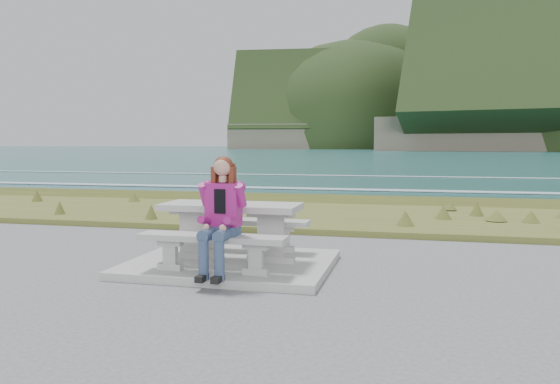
{
  "coord_description": "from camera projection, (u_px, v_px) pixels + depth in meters",
  "views": [
    {
      "loc": [
        2.3,
        -6.72,
        1.62
      ],
      "look_at": [
        0.37,
        1.2,
        0.91
      ],
      "focal_mm": 35.0,
      "sensor_mm": 36.0,
      "label": 1
    }
  ],
  "objects": [
    {
      "name": "seated_woman",
      "position": [
        219.0,
        232.0,
        6.3
      ],
      "size": [
        0.4,
        0.69,
        1.38
      ],
      "rotation": [
        0.0,
        0.0,
        -0.02
      ],
      "color": "navy",
      "rests_on": "concrete_slab"
    },
    {
      "name": "concrete_slab",
      "position": [
        231.0,
        264.0,
        7.19
      ],
      "size": [
        2.6,
        2.1,
        0.1
      ],
      "primitive_type": "cube",
      "color": "#A1A29C",
      "rests_on": "ground"
    },
    {
      "name": "ocean",
      "position": [
        371.0,
        202.0,
        31.63
      ],
      "size": [
        1600.0,
        1600.0,
        0.09
      ],
      "color": "#1E5457",
      "rests_on": "ground"
    },
    {
      "name": "shore_drop",
      "position": [
        325.0,
        204.0,
        14.84
      ],
      "size": [
        160.0,
        0.8,
        2.2
      ],
      "primitive_type": "cube",
      "color": "#6B5E50",
      "rests_on": "ground"
    },
    {
      "name": "bench_seaward",
      "position": [
        247.0,
        226.0,
        7.83
      ],
      "size": [
        1.8,
        0.35,
        0.45
      ],
      "color": "#A1A29C",
      "rests_on": "concrete_slab"
    },
    {
      "name": "picnic_table",
      "position": [
        231.0,
        216.0,
        7.13
      ],
      "size": [
        1.8,
        0.75,
        0.75
      ],
      "color": "#A1A29C",
      "rests_on": "concrete_slab"
    },
    {
      "name": "grass_verge",
      "position": [
        304.0,
        218.0,
        12.03
      ],
      "size": [
        160.0,
        4.5,
        0.22
      ],
      "primitive_type": "cube",
      "color": "#3D4E1D",
      "rests_on": "ground"
    },
    {
      "name": "bench_landward",
      "position": [
        212.0,
        243.0,
        6.47
      ],
      "size": [
        1.8,
        0.35,
        0.45
      ],
      "color": "#A1A29C",
      "rests_on": "concrete_slab"
    }
  ]
}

